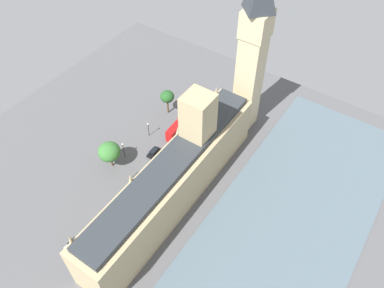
{
  "coord_description": "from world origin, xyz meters",
  "views": [
    {
      "loc": [
        -40.89,
        48.06,
        91.44
      ],
      "look_at": [
        1.0,
        -13.51,
        9.23
      ],
      "focal_mm": 36.02,
      "sensor_mm": 36.0,
      "label": 1
    }
  ],
  "objects": [
    {
      "name": "car_black_trailing",
      "position": [
        13.27,
        -10.15,
        0.89
      ],
      "size": [
        2.11,
        4.76,
        1.74
      ],
      "rotation": [
        0.0,
        0.0,
        0.03
      ],
      "color": "black",
      "rests_on": "ground"
    },
    {
      "name": "car_yellow_cab_opposite_hall",
      "position": [
        11.08,
        0.25,
        0.89
      ],
      "size": [
        1.92,
        4.8,
        1.74
      ],
      "rotation": [
        0.0,
        0.0,
        -0.02
      ],
      "color": "gold",
      "rests_on": "ground"
    },
    {
      "name": "parliament_building",
      "position": [
        -1.99,
        -1.39,
        9.08
      ],
      "size": [
        11.27,
        65.69,
        29.81
      ],
      "color": "tan",
      "rests_on": "ground"
    },
    {
      "name": "river_thames",
      "position": [
        -31.95,
        0.0,
        0.12
      ],
      "size": [
        38.32,
        122.13,
        0.25
      ],
      "primitive_type": "cube",
      "color": "slate",
      "rests_on": "ground"
    },
    {
      "name": "car_silver_near_tower",
      "position": [
        11.13,
        26.12,
        0.89
      ],
      "size": [
        2.15,
        4.73,
        1.74
      ],
      "rotation": [
        0.0,
        0.0,
        -0.06
      ],
      "color": "#B7B7BC",
      "rests_on": "ground"
    },
    {
      "name": "double_decker_bus_midblock",
      "position": [
        12.06,
        -21.59,
        2.63
      ],
      "size": [
        2.99,
        10.59,
        4.75
      ],
      "rotation": [
        0.0,
        0.0,
        3.18
      ],
      "color": "red",
      "rests_on": "ground"
    },
    {
      "name": "plane_tree_corner",
      "position": [
        20.82,
        0.51,
        6.28
      ],
      "size": [
        6.65,
        6.65,
        9.13
      ],
      "color": "brown",
      "rests_on": "ground"
    },
    {
      "name": "car_white_leading",
      "position": [
        10.45,
        10.78,
        0.89
      ],
      "size": [
        2.01,
        4.8,
        1.74
      ],
      "rotation": [
        0.0,
        0.0,
        -0.01
      ],
      "color": "silver",
      "rests_on": "ground"
    },
    {
      "name": "ground_plane",
      "position": [
        0.0,
        0.0,
        0.0
      ],
      "size": [
        135.69,
        135.69,
        0.0
      ],
      "primitive_type": "plane",
      "color": "#565659"
    },
    {
      "name": "clock_tower",
      "position": [
        -2.83,
        -38.61,
        28.66
      ],
      "size": [
        7.63,
        7.63,
        55.41
      ],
      "color": "#CCBA8E",
      "rests_on": "ground"
    },
    {
      "name": "pedestrian_kerbside",
      "position": [
        6.17,
        27.32,
        0.7
      ],
      "size": [
        0.62,
        0.53,
        1.56
      ],
      "rotation": [
        0.0,
        0.0,
        1.81
      ],
      "color": "#336B60",
      "rests_on": "ground"
    },
    {
      "name": "street_lamp_slot_10",
      "position": [
        19.41,
        -15.65,
        3.97
      ],
      "size": [
        0.56,
        0.56,
        5.6
      ],
      "color": "black",
      "rests_on": "ground"
    },
    {
      "name": "pedestrian_by_river_gate",
      "position": [
        6.46,
        6.74,
        0.72
      ],
      "size": [
        0.54,
        0.63,
        1.6
      ],
      "rotation": [
        0.0,
        0.0,
        3.38
      ],
      "color": "#336B60",
      "rests_on": "ground"
    },
    {
      "name": "street_lamp_slot_11",
      "position": [
        20.09,
        -4.36,
        4.16
      ],
      "size": [
        0.56,
        0.56,
        5.91
      ],
      "color": "black",
      "rests_on": "ground"
    },
    {
      "name": "pedestrian_under_trees",
      "position": [
        5.49,
        -6.34,
        0.76
      ],
      "size": [
        0.53,
        0.63,
        1.69
      ],
      "rotation": [
        0.0,
        0.0,
        3.01
      ],
      "color": "#336B60",
      "rests_on": "ground"
    },
    {
      "name": "plane_tree_far_end",
      "position": [
        20.87,
        -28.04,
        7.09
      ],
      "size": [
        4.69,
        4.69,
        9.17
      ],
      "color": "brown",
      "rests_on": "ground"
    }
  ]
}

